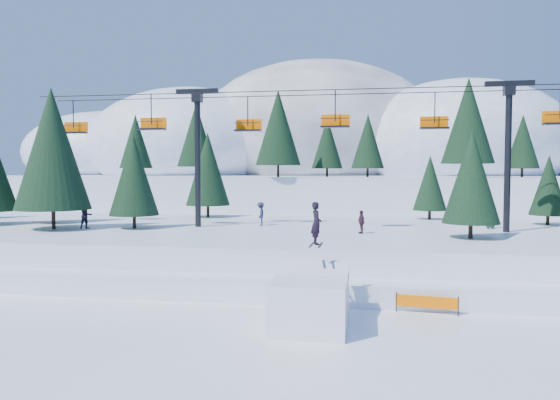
% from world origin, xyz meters
% --- Properties ---
extents(ground, '(160.00, 160.00, 0.00)m').
position_xyz_m(ground, '(0.00, 0.00, 0.00)').
color(ground, white).
rests_on(ground, ground).
extents(mid_shelf, '(70.00, 22.00, 2.50)m').
position_xyz_m(mid_shelf, '(0.00, 18.00, 1.25)').
color(mid_shelf, white).
rests_on(mid_shelf, ground).
extents(berm, '(70.00, 6.00, 1.10)m').
position_xyz_m(berm, '(0.00, 8.00, 0.55)').
color(berm, white).
rests_on(berm, ground).
extents(mountain_ridge, '(119.00, 61.36, 26.46)m').
position_xyz_m(mountain_ridge, '(-5.09, 73.34, 9.64)').
color(mountain_ridge, white).
rests_on(mountain_ridge, ground).
extents(jump_kicker, '(3.15, 4.37, 5.29)m').
position_xyz_m(jump_kicker, '(1.28, 1.58, 1.20)').
color(jump_kicker, white).
rests_on(jump_kicker, ground).
extents(chairlift, '(46.00, 3.21, 10.28)m').
position_xyz_m(chairlift, '(0.88, 18.05, 9.32)').
color(chairlift, black).
rests_on(chairlift, mid_shelf).
extents(conifer_stand, '(61.96, 16.97, 10.18)m').
position_xyz_m(conifer_stand, '(0.20, 18.45, 7.16)').
color(conifer_stand, black).
rests_on(conifer_stand, mid_shelf).
extents(distant_skiers, '(30.00, 5.70, 1.87)m').
position_xyz_m(distant_skiers, '(-4.36, 17.77, 3.38)').
color(distant_skiers, '#2A2338').
rests_on(distant_skiers, mid_shelf).
extents(banner_near, '(2.83, 0.46, 0.90)m').
position_xyz_m(banner_near, '(6.42, 4.68, 0.54)').
color(banner_near, black).
rests_on(banner_near, ground).
extents(banner_far, '(2.63, 1.17, 0.90)m').
position_xyz_m(banner_far, '(8.25, 5.68, 0.54)').
color(banner_far, black).
rests_on(banner_far, ground).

